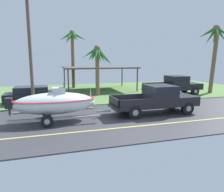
# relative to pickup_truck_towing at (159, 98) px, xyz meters

# --- Properties ---
(ground) EXTENTS (36.00, 22.00, 0.11)m
(ground) POSITION_rel_pickup_truck_towing_xyz_m (-2.01, 7.92, -1.04)
(ground) COLOR #38383D
(pickup_truck_towing) EXTENTS (5.82, 2.05, 1.85)m
(pickup_truck_towing) POSITION_rel_pickup_truck_towing_xyz_m (0.00, 0.00, 0.00)
(pickup_truck_towing) COLOR black
(pickup_truck_towing) RESTS_ON ground
(boat_on_trailer) EXTENTS (5.88, 2.33, 2.27)m
(boat_on_trailer) POSITION_rel_pickup_truck_towing_xyz_m (-6.65, -0.00, 0.02)
(boat_on_trailer) COLOR gray
(boat_on_trailer) RESTS_ON ground
(parked_pickup_background) EXTENTS (5.99, 2.03, 1.89)m
(parked_pickup_background) POSITION_rel_pickup_truck_towing_xyz_m (5.31, 6.18, 0.02)
(parked_pickup_background) COLOR black
(parked_pickup_background) RESTS_ON ground
(parked_sedan_near) EXTENTS (4.54, 1.84, 1.38)m
(parked_sedan_near) POSITION_rel_pickup_truck_towing_xyz_m (-8.08, 5.64, -0.36)
(parked_sedan_near) COLOR black
(parked_sedan_near) RESTS_ON ground
(carport_awning) EXTENTS (7.83, 5.43, 2.67)m
(carport_awning) POSITION_rel_pickup_truck_towing_xyz_m (-1.37, 11.39, 1.52)
(carport_awning) COLOR #4C4238
(carport_awning) RESTS_ON ground
(palm_tree_near_left) EXTENTS (3.10, 3.28, 4.84)m
(palm_tree_near_left) POSITION_rel_pickup_truck_towing_xyz_m (-2.34, 7.65, 2.56)
(palm_tree_near_left) COLOR brown
(palm_tree_near_left) RESTS_ON ground
(palm_tree_near_right) EXTENTS (3.42, 2.70, 6.90)m
(palm_tree_near_right) POSITION_rel_pickup_truck_towing_xyz_m (-3.95, 14.00, 4.15)
(palm_tree_near_right) COLOR brown
(palm_tree_near_right) RESTS_ON ground
(palm_tree_mid) EXTENTS (2.94, 3.41, 6.91)m
(palm_tree_mid) POSITION_rel_pickup_truck_towing_xyz_m (9.28, 5.77, 4.00)
(palm_tree_mid) COLOR brown
(palm_tree_mid) RESTS_ON ground
(utility_pole) EXTENTS (0.24, 1.80, 8.15)m
(utility_pole) POSITION_rel_pickup_truck_towing_xyz_m (-8.07, 4.39, 3.20)
(utility_pole) COLOR brown
(utility_pole) RESTS_ON ground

